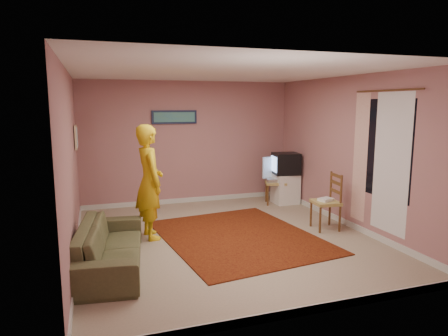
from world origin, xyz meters
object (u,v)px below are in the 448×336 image
object	(u,v)px
chair_a	(276,177)
sofa	(110,246)
tv_cabinet	(285,189)
crt_tv	(286,164)
person	(149,182)
chair_b	(326,195)

from	to	relation	value
chair_a	sofa	size ratio (longest dim) A/B	0.27
tv_cabinet	chair_a	distance (m)	0.34
crt_tv	person	distance (m)	3.35
chair_a	tv_cabinet	bearing A→B (deg)	14.72
chair_b	person	xyz separation A→B (m)	(-2.89, 0.52, 0.32)
crt_tv	sofa	xyz separation A→B (m)	(-3.74, -2.36, -0.57)
tv_cabinet	crt_tv	size ratio (longest dim) A/B	1.07
sofa	person	bearing A→B (deg)	-25.77
tv_cabinet	person	distance (m)	3.40
chair_a	sofa	world-z (taller)	chair_a
sofa	chair_a	bearing A→B (deg)	-48.72
chair_b	crt_tv	bearing A→B (deg)	-178.52
crt_tv	person	xyz separation A→B (m)	(-3.07, -1.33, 0.04)
chair_a	chair_b	xyz separation A→B (m)	(0.04, -1.86, 0.01)
tv_cabinet	sofa	bearing A→B (deg)	-147.79
tv_cabinet	person	world-z (taller)	person
tv_cabinet	chair_a	size ratio (longest dim) A/B	1.19
tv_cabinet	crt_tv	world-z (taller)	crt_tv
tv_cabinet	sofa	size ratio (longest dim) A/B	0.32
crt_tv	chair_a	distance (m)	0.36
tv_cabinet	chair_b	distance (m)	1.88
person	chair_b	bearing A→B (deg)	-108.34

